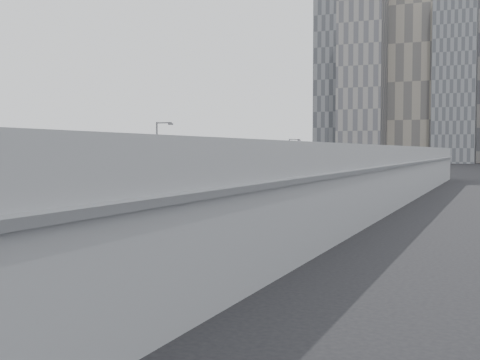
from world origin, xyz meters
The scene contains 20 objects.
sidewalk centered at (9.00, 55.00, 0.06)m, with size 10.00×170.00×0.12m, color gray.
lane_line centered at (-1.50, 55.00, 0.01)m, with size 0.12×160.00×0.02m, color gold.
depot centered at (12.99, 55.00, 3.51)m, with size 12.45×160.40×7.20m.
skyline centered at (-2.90, 324.16, 50.85)m, with size 145.00×64.00×120.00m.
bus_2 centered at (1.78, 32.67, 1.68)m, with size 3.67×13.80×3.99m.
bus_3 centered at (2.78, 48.24, 1.63)m, with size 3.08×13.29×3.86m.
bus_4 centered at (2.39, 63.49, 1.71)m, with size 3.14×13.88×4.04m.
bus_5 centered at (2.16, 74.47, 1.73)m, with size 3.53×14.15×4.10m.
bus_6 centered at (2.46, 90.00, 1.54)m, with size 2.79×12.46×3.64m.
bus_7 centered at (2.45, 105.01, 1.58)m, with size 2.86×12.82×3.73m.
bus_8 centered at (2.14, 118.49, 1.48)m, with size 2.82×12.06×3.50m.
tree_1 centered at (5.86, 29.51, 2.90)m, with size 1.88×1.88×3.86m.
tree_2 centered at (6.06, 57.21, 3.39)m, with size 1.48×1.48×4.18m.
tree_3 centered at (5.90, 83.32, 3.11)m, with size 1.80×1.80×4.03m.
tree_4 centered at (5.34, 104.16, 3.85)m, with size 2.92×2.92×5.31m.
tree_5 centered at (5.47, 127.64, 3.49)m, with size 2.66×2.66×4.83m.
street_lamp_near centered at (-4.59, 52.48, 5.36)m, with size 2.04×0.22×9.33m.
street_lamp_far centered at (-3.58, 93.55, 4.80)m, with size 2.04×0.22×8.25m.
shipping_container centered at (-5.43, 113.09, 1.27)m, with size 2.33×6.34×2.54m, color #15471A.
suv centered at (-2.91, 126.88, 0.87)m, with size 2.88×6.25×1.74m, color black.
Camera 1 is at (28.85, -2.92, 6.30)m, focal length 45.00 mm.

